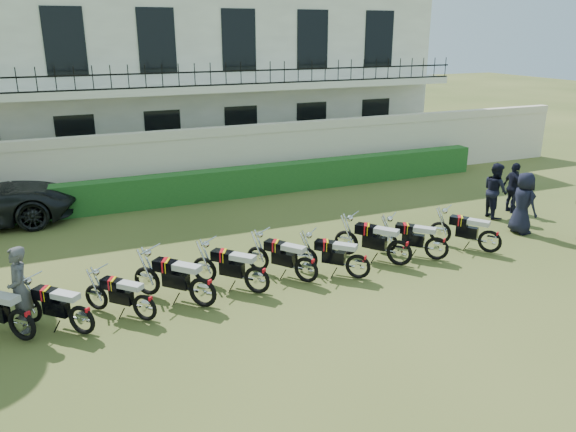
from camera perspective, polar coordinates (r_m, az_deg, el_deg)
name	(u,v)px	position (r m, az deg, el deg)	size (l,w,h in m)	color
ground	(320,279)	(13.04, 3.30, -6.43)	(100.00, 100.00, 0.00)	#37461C
perimeter_wall	(219,159)	(19.79, -7.01, 5.73)	(30.00, 0.35, 2.30)	beige
hedge	(254,181)	(19.51, -3.44, 3.61)	(18.00, 0.60, 1.00)	#1A491B
building	(177,73)	(25.16, -11.22, 14.07)	(20.40, 9.60, 7.40)	white
motorcycle_0	(21,317)	(11.46, -25.50, -9.27)	(1.48, 1.46, 1.08)	black
motorcycle_1	(81,313)	(11.27, -20.28, -9.23)	(1.38, 1.35, 1.00)	black
motorcycle_2	(144,301)	(11.41, -14.39, -8.40)	(1.27, 1.30, 0.95)	black
motorcycle_3	(202,285)	(11.68, -8.69, -6.96)	(1.47, 1.54, 1.11)	black
motorcycle_4	(257,274)	(12.14, -3.17, -5.85)	(1.39, 1.48, 1.06)	black
motorcycle_5	(306,264)	(12.65, 1.88, -4.86)	(1.22, 1.58, 1.04)	black
motorcycle_6	(358,261)	(12.93, 7.16, -4.52)	(1.39, 1.36, 1.01)	black
motorcycle_7	(400,247)	(13.78, 11.29, -3.07)	(1.33, 1.67, 1.11)	black
motorcycle_8	(437,243)	(14.34, 14.91, -2.66)	(1.36, 1.42, 1.02)	black
motorcycle_9	(490,236)	(15.20, 19.88, -1.93)	(1.17, 1.59, 1.03)	black
inspector	(20,290)	(11.73, -25.60, -6.75)	(0.62, 0.40, 1.69)	#525156
officer_3	(523,203)	(16.96, 22.78, 1.22)	(0.86, 0.56, 1.75)	black
officer_4	(495,190)	(18.13, 20.32, 2.46)	(0.82, 0.64, 1.69)	black
officer_5	(513,188)	(18.84, 21.93, 2.67)	(0.93, 0.39, 1.58)	black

